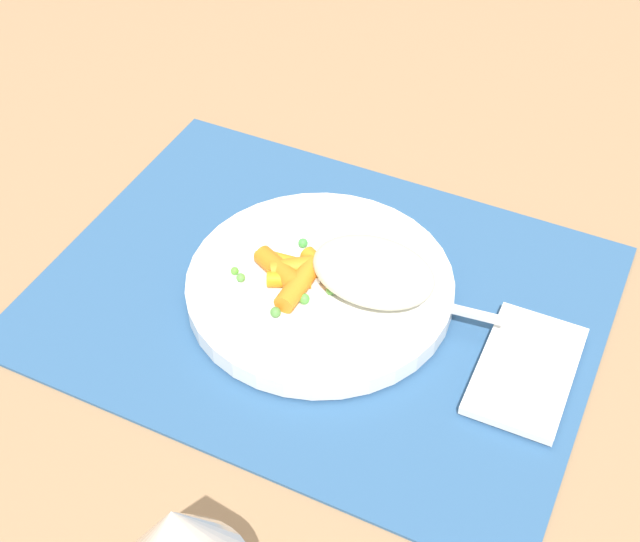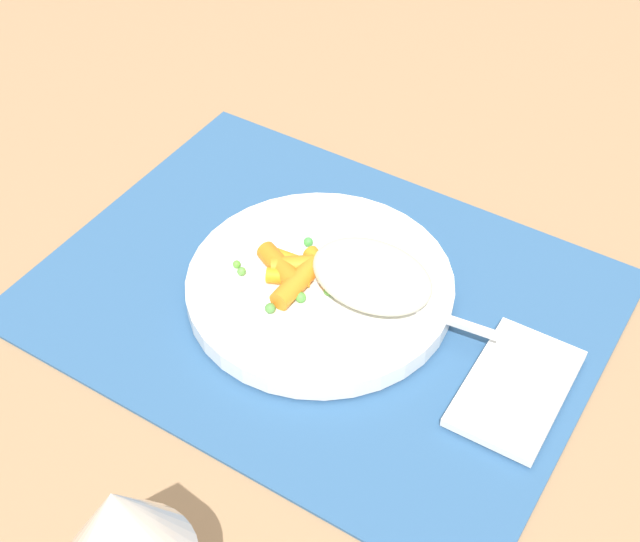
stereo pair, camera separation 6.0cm
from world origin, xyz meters
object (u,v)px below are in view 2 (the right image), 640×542
object	(u,v)px
napkin	(516,388)
plate	(320,286)
fork	(360,290)
rice_mound	(372,276)
carrot_portion	(294,271)
wine_glass	(123,533)

from	to	relation	value
napkin	plate	bearing A→B (deg)	-2.54
fork	napkin	bearing A→B (deg)	175.19
rice_mound	carrot_portion	bearing A→B (deg)	17.76
carrot_portion	fork	bearing A→B (deg)	-165.44
plate	wine_glass	world-z (taller)	wine_glass
wine_glass	napkin	world-z (taller)	wine_glass
wine_glass	napkin	xyz separation A→B (m)	(-0.13, -0.30, -0.11)
rice_mound	carrot_portion	distance (m)	0.07
fork	wine_glass	xyz separation A→B (m)	(-0.02, 0.31, 0.09)
fork	wine_glass	bearing A→B (deg)	94.14
rice_mound	fork	distance (m)	0.02
carrot_portion	rice_mound	bearing A→B (deg)	-162.24
carrot_portion	fork	xyz separation A→B (m)	(-0.06, -0.01, -0.01)
wine_glass	rice_mound	bearing A→B (deg)	-87.34
fork	wine_glass	size ratio (longest dim) A/B	1.30
carrot_portion	napkin	world-z (taller)	carrot_portion
plate	rice_mound	size ratio (longest dim) A/B	2.18
rice_mound	carrot_portion	size ratio (longest dim) A/B	1.30
rice_mound	napkin	xyz separation A→B (m)	(-0.14, 0.02, -0.03)
rice_mound	wine_glass	world-z (taller)	wine_glass
plate	wine_glass	distance (m)	0.33
rice_mound	napkin	distance (m)	0.15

